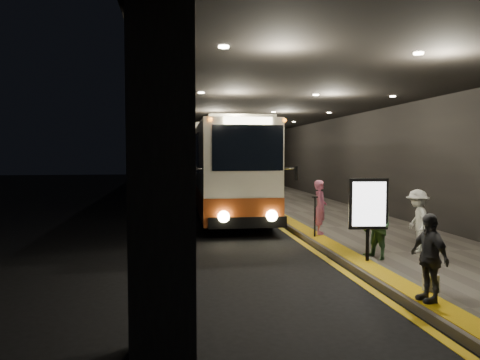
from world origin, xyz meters
TOP-DOWN VIEW (x-y plane):
  - ground at (0.00, 0.00)m, footprint 90.00×90.00m
  - lane_line_white at (-1.80, 5.00)m, footprint 0.12×50.00m
  - kerb_stripe_yellow at (2.35, 5.00)m, footprint 0.18×50.00m
  - sidewalk at (4.75, 5.00)m, footprint 4.50×50.00m
  - tactile_strip at (2.85, 5.00)m, footprint 0.50×50.00m
  - terminal_wall at (7.00, 5.00)m, footprint 0.10×50.00m
  - support_columns at (-1.50, 4.00)m, footprint 0.80×24.80m
  - canopy at (2.50, 5.00)m, footprint 9.00×50.00m
  - coach_main at (0.85, 5.55)m, footprint 2.64×11.85m
  - coach_second at (1.07, 16.01)m, footprint 3.15×13.04m
  - passenger_boarding at (3.04, -0.40)m, footprint 0.54×0.68m
  - passenger_waiting_green at (3.30, -3.76)m, footprint 0.68×0.85m
  - passenger_waiting_white at (4.63, -3.18)m, footprint 0.69×1.09m
  - passenger_waiting_grey at (2.80, -6.83)m, footprint 0.56×0.91m
  - bag_plain at (3.13, -6.35)m, footprint 0.26×0.17m
  - info_sign at (3.00, -3.95)m, footprint 0.90×0.20m
  - stanchion_post at (2.75, -0.81)m, footprint 0.05×0.05m

SIDE VIEW (x-z plane):
  - ground at x=0.00m, z-range 0.00..0.00m
  - lane_line_white at x=-1.80m, z-range 0.00..0.01m
  - kerb_stripe_yellow at x=2.35m, z-range 0.00..0.01m
  - sidewalk at x=4.75m, z-range 0.00..0.15m
  - tactile_strip at x=2.85m, z-range 0.15..0.16m
  - bag_plain at x=3.13m, z-range 0.15..0.46m
  - stanchion_post at x=2.75m, z-range 0.15..1.33m
  - passenger_waiting_grey at x=2.80m, z-range 0.15..1.62m
  - passenger_waiting_green at x=3.30m, z-range 0.15..1.68m
  - passenger_waiting_white at x=4.63m, z-range 0.15..1.70m
  - passenger_boarding at x=3.04m, z-range 0.15..1.79m
  - info_sign at x=3.00m, z-range 0.48..2.36m
  - coach_main at x=0.85m, z-range -0.07..3.60m
  - coach_second at x=1.07m, z-range -0.08..3.99m
  - support_columns at x=-1.50m, z-range 0.00..4.40m
  - terminal_wall at x=7.00m, z-range 0.00..6.00m
  - canopy at x=2.50m, z-range 4.40..4.80m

